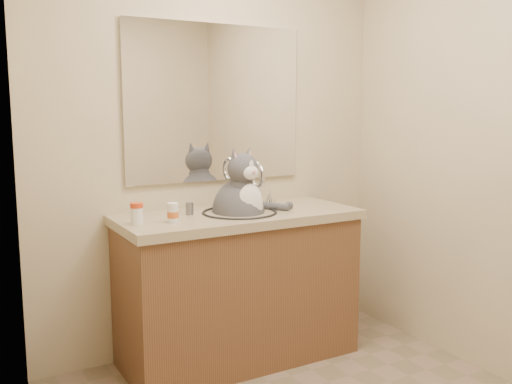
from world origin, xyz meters
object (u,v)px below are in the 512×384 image
Objects in this scene: cat at (240,208)px; pill_bottle_redcap at (137,214)px; pill_bottle_orange at (173,213)px; grey_canister at (190,209)px.

cat reaches higher than pill_bottle_redcap.
pill_bottle_orange is (0.17, -0.04, -0.01)m from pill_bottle_redcap.
pill_bottle_redcap is 0.18m from pill_bottle_orange.
cat is 5.26× the size of pill_bottle_redcap.
pill_bottle_orange is 0.22m from grey_canister.
cat is 0.28m from grey_canister.
grey_canister is (-0.27, 0.07, 0.01)m from cat.
pill_bottle_orange is (-0.43, -0.08, 0.02)m from cat.
cat is 0.44m from pill_bottle_orange.
grey_canister is (0.16, 0.15, -0.01)m from pill_bottle_orange.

